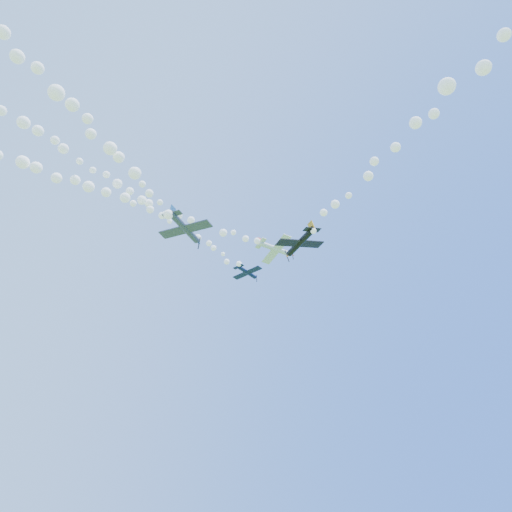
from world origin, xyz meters
TOP-DOWN VIEW (x-y plane):
  - plane_white at (9.40, -5.18)m, footprint 7.78×8.23m
  - smoke_trail_white at (-35.60, 2.32)m, footprint 85.45×16.61m
  - plane_navy at (12.29, 7.35)m, footprint 6.71×7.11m
  - smoke_trail_navy at (-28.43, -1.45)m, footprint 77.58×18.69m
  - plane_grey at (-11.43, -9.57)m, footprint 7.56×8.00m
  - plane_black at (0.40, -20.15)m, footprint 7.21×7.05m

SIDE VIEW (x-z plane):
  - plane_black at x=0.40m, z-range 36.60..39.08m
  - plane_grey at x=-11.43m, z-range 39.97..42.30m
  - smoke_trail_white at x=-35.60m, z-range 48.31..51.53m
  - plane_white at x=9.40m, z-range 48.97..51.47m
  - smoke_trail_navy at x=-28.43m, z-range 51.52..54.18m
  - plane_navy at x=12.29m, z-range 52.16..53.97m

